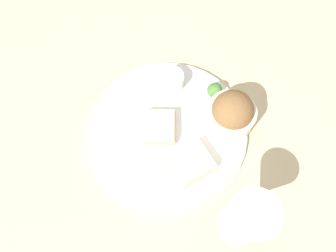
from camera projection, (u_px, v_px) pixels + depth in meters
ground_plane at (168, 132)px, 0.70m from camera, size 4.00×4.00×0.00m
dinner_plate at (168, 131)px, 0.70m from camera, size 0.33×0.33×0.01m
salad_bowl at (231, 114)px, 0.65m from camera, size 0.10×0.10×0.10m
sauce_ramekin at (171, 80)px, 0.71m from camera, size 0.06×0.06×0.03m
cheese_toast_near at (192, 163)px, 0.65m from camera, size 0.10×0.10×0.03m
cheese_toast_far at (159, 127)px, 0.68m from camera, size 0.09×0.09×0.03m
wine_glass at (250, 217)px, 0.53m from camera, size 0.08×0.08×0.15m
garnish at (215, 90)px, 0.71m from camera, size 0.03×0.03×0.03m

